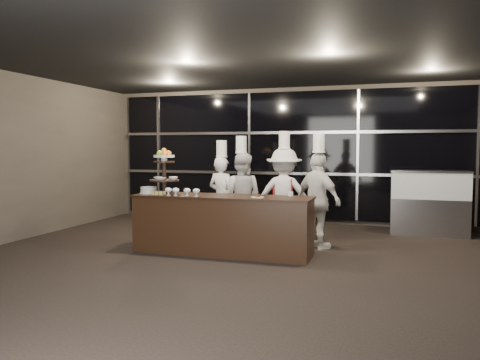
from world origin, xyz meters
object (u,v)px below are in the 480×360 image
(display_case, at_px, (429,199))
(chef_d, at_px, (318,200))
(chef_b, at_px, (241,196))
(buffet_counter, at_px, (222,224))
(display_stand, at_px, (164,168))
(chef_c, at_px, (284,195))
(chef_a, at_px, (222,196))
(layer_cake, at_px, (149,190))

(display_case, xyz_separation_m, chef_d, (-1.84, -1.93, 0.13))
(chef_b, bearing_deg, chef_d, -13.32)
(buffet_counter, distance_m, display_stand, 1.33)
(display_stand, relative_size, chef_d, 0.39)
(display_stand, bearing_deg, buffet_counter, 0.01)
(chef_c, bearing_deg, display_case, 31.63)
(chef_c, xyz_separation_m, chef_d, (0.66, -0.39, -0.02))
(chef_a, height_order, chef_b, chef_b)
(chef_b, xyz_separation_m, chef_d, (1.44, -0.34, 0.01))
(chef_c, bearing_deg, chef_b, -176.45)
(chef_a, bearing_deg, layer_cake, -124.55)
(buffet_counter, relative_size, display_stand, 3.81)
(display_stand, height_order, chef_a, chef_a)
(chef_b, bearing_deg, display_case, 25.86)
(display_stand, relative_size, display_case, 0.52)
(display_case, distance_m, chef_b, 3.65)
(display_stand, distance_m, chef_b, 1.58)
(chef_b, height_order, chef_c, chef_c)
(display_stand, distance_m, layer_cake, 0.45)
(layer_cake, height_order, chef_c, chef_c)
(layer_cake, relative_size, chef_a, 0.17)
(buffet_counter, bearing_deg, layer_cake, -177.73)
(chef_b, bearing_deg, buffet_counter, -87.58)
(chef_b, height_order, chef_d, chef_d)
(chef_d, bearing_deg, buffet_counter, -149.81)
(buffet_counter, bearing_deg, display_case, 40.26)
(chef_a, bearing_deg, chef_c, 1.65)
(layer_cake, relative_size, chef_b, 0.16)
(chef_a, distance_m, chef_b, 0.38)
(chef_a, bearing_deg, chef_b, -2.23)
(chef_a, bearing_deg, display_case, 23.29)
(display_case, relative_size, chef_d, 0.75)
(chef_b, distance_m, chef_d, 1.48)
(chef_d, bearing_deg, chef_a, 168.94)
(buffet_counter, xyz_separation_m, chef_b, (-0.05, 1.15, 0.34))
(display_case, relative_size, chef_b, 0.76)
(layer_cake, xyz_separation_m, chef_b, (1.21, 1.20, -0.17))
(display_stand, distance_m, display_case, 5.08)
(display_case, height_order, chef_c, chef_c)
(buffet_counter, distance_m, chef_a, 1.28)
(display_stand, relative_size, layer_cake, 2.48)
(buffet_counter, distance_m, chef_b, 1.20)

